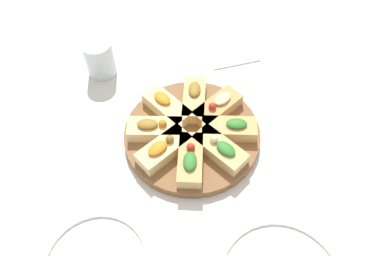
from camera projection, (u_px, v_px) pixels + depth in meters
The scene contains 12 objects.
ground_plane at pixel (192, 137), 0.89m from camera, with size 3.00×3.00×0.00m, color silver.
serving_board at pixel (192, 135), 0.88m from camera, with size 0.32×0.32×0.02m, color brown.
focaccia_slice_0 at pixel (194, 99), 0.90m from camera, with size 0.06×0.13×0.04m.
focaccia_slice_1 at pixel (167, 107), 0.89m from camera, with size 0.12×0.13×0.04m.
focaccia_slice_2 at pixel (155, 127), 0.85m from camera, with size 0.13×0.06×0.05m.
focaccia_slice_3 at pixel (164, 149), 0.82m from camera, with size 0.13×0.12×0.05m.
focaccia_slice_4 at pixel (190, 160), 0.80m from camera, with size 0.06×0.13×0.05m.
focaccia_slice_5 at pixel (220, 149), 0.82m from camera, with size 0.12×0.13×0.05m.
focaccia_slice_6 at pixel (230, 128), 0.85m from camera, with size 0.13×0.06×0.04m.
focaccia_slice_7 at pixel (218, 107), 0.89m from camera, with size 0.13×0.12×0.05m.
water_glass at pixel (100, 58), 0.97m from camera, with size 0.08×0.08×0.10m, color silver.
napkin_stack at pixel (231, 50), 1.05m from camera, with size 0.14×0.11×0.01m, color white.
Camera 1 is at (0.02, 0.50, 0.73)m, focal length 35.00 mm.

